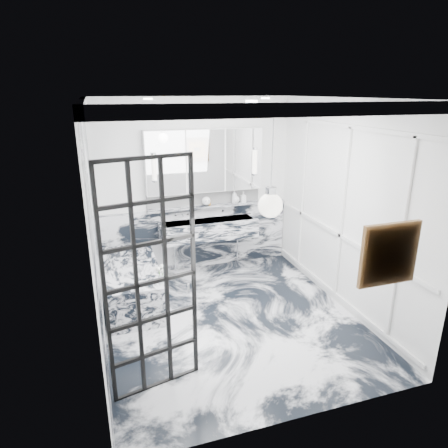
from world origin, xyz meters
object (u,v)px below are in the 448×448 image
object	(u,v)px
mirror_cabinet	(205,161)
bathtub	(132,283)
trough_sink	(209,229)
crittall_door	(152,282)

from	to	relation	value
mirror_cabinet	bathtub	xyz separation A→B (m)	(-1.32, -0.83, -1.54)
mirror_cabinet	trough_sink	bearing A→B (deg)	-90.00
trough_sink	mirror_cabinet	size ratio (longest dim) A/B	0.84
bathtub	crittall_door	bearing A→B (deg)	-88.02
bathtub	mirror_cabinet	bearing A→B (deg)	32.06
trough_sink	bathtub	xyz separation A→B (m)	(-1.33, -0.66, -0.45)
crittall_door	mirror_cabinet	distance (m)	3.03
crittall_door	bathtub	size ratio (longest dim) A/B	1.42
crittall_door	mirror_cabinet	size ratio (longest dim) A/B	1.23
crittall_door	bathtub	xyz separation A→B (m)	(-0.06, 1.85, -0.89)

